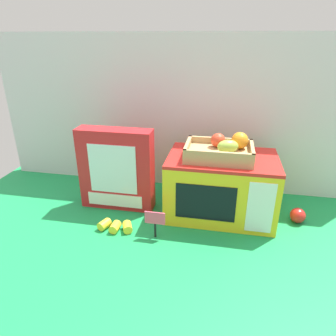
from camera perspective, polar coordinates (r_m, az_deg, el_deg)
ground_plane at (r=1.25m, az=-0.23°, el=-7.31°), size 1.70×1.70×0.00m
display_back_panel at (r=1.33m, az=1.66°, el=9.99°), size 1.61×0.03×0.66m
toy_microwave at (r=1.18m, az=9.89°, el=-3.21°), size 0.40×0.27×0.24m
food_groups_crate at (r=1.10m, az=10.09°, el=3.28°), size 0.24×0.17×0.09m
cookie_set_box at (r=1.20m, az=-9.66°, el=-0.26°), size 0.29×0.08×0.32m
price_sign at (r=1.04m, az=-2.43°, el=-9.85°), size 0.07×0.01×0.10m
loose_toy_banana at (r=1.12m, az=-9.82°, el=-10.70°), size 0.13×0.06×0.03m
loose_toy_apple at (r=1.24m, az=23.18°, el=-8.17°), size 0.06×0.06×0.06m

